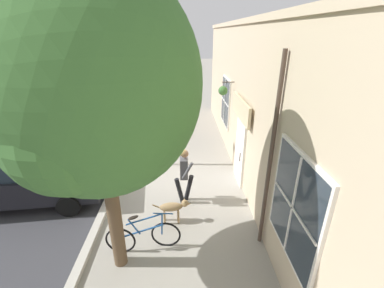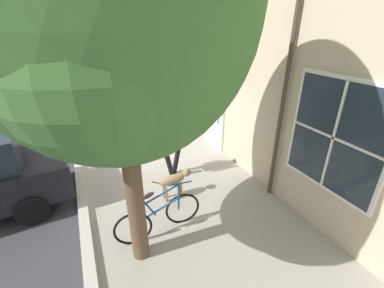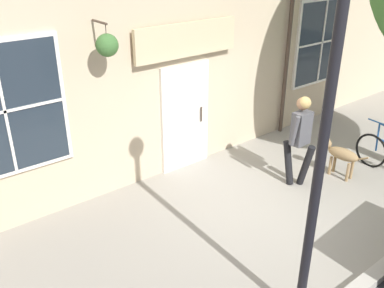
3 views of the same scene
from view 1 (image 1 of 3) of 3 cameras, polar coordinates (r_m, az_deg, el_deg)
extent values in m
plane|color=gray|center=(8.83, -3.74, -8.66)|extent=(90.00, 90.00, 0.00)
cube|color=#B2ADA3|center=(9.08, -16.60, -8.27)|extent=(0.20, 28.00, 0.12)
cube|color=#C6B293|center=(8.07, 12.83, 6.90)|extent=(0.30, 18.00, 4.93)
cube|color=#C6B293|center=(7.76, 14.67, 25.18)|extent=(0.42, 18.00, 0.16)
cube|color=white|center=(8.65, 10.69, -1.83)|extent=(0.10, 1.10, 2.10)
cube|color=#232D38|center=(8.67, 10.47, -2.13)|extent=(0.03, 0.90, 1.90)
cylinder|color=#47382D|center=(8.33, 10.59, -2.87)|extent=(0.03, 0.03, 0.30)
cube|color=beige|center=(8.11, 10.79, 7.78)|extent=(0.08, 2.20, 0.60)
cylinder|color=#47382D|center=(5.68, 17.00, -3.43)|extent=(0.09, 0.09, 4.44)
cylinder|color=#47382D|center=(9.63, 8.06, 13.48)|extent=(0.44, 0.04, 0.04)
cylinder|color=#47382D|center=(9.64, 6.92, 12.45)|extent=(0.01, 0.01, 0.34)
cone|color=#2D2823|center=(9.68, 6.86, 11.17)|extent=(0.32, 0.32, 0.18)
sphere|color=#3D6B33|center=(9.66, 6.89, 11.69)|extent=(0.34, 0.34, 0.34)
cube|color=white|center=(11.35, 7.56, 9.33)|extent=(0.08, 1.82, 2.02)
cube|color=#232D38|center=(11.34, 7.41, 9.33)|extent=(0.03, 1.70, 1.90)
cube|color=white|center=(11.34, 7.31, 9.34)|extent=(0.04, 0.04, 1.90)
cube|color=white|center=(11.34, 7.31, 9.34)|extent=(0.04, 1.70, 0.04)
cube|color=white|center=(4.85, 21.99, -12.96)|extent=(0.08, 1.82, 2.02)
cube|color=#232D38|center=(4.84, 21.66, -13.00)|extent=(0.03, 1.70, 1.90)
cube|color=white|center=(4.83, 21.44, -13.02)|extent=(0.04, 0.04, 1.90)
cube|color=white|center=(4.83, 21.44, -13.02)|extent=(0.04, 1.70, 0.04)
cylinder|color=black|center=(7.81, -0.74, -9.69)|extent=(0.30, 0.13, 0.84)
cylinder|color=black|center=(7.68, -2.76, -10.38)|extent=(0.30, 0.13, 0.84)
cube|color=#4C4C51|center=(7.37, -1.80, -5.37)|extent=(0.22, 0.34, 0.61)
sphere|color=#936B4C|center=(7.16, -1.69, -2.16)|extent=(0.23, 0.23, 0.23)
sphere|color=tan|center=(7.15, -1.93, -2.00)|extent=(0.22, 0.22, 0.22)
cylinder|color=#4C4C51|center=(7.56, -2.13, -4.38)|extent=(0.16, 0.08, 0.57)
cylinder|color=#4C4C51|center=(7.15, -0.98, -5.94)|extent=(0.33, 0.08, 0.52)
ellipsoid|color=#997A51|center=(6.98, -4.68, -13.76)|extent=(0.63, 0.29, 0.23)
cylinder|color=#997A51|center=(7.22, -3.11, -15.15)|extent=(0.06, 0.06, 0.38)
cylinder|color=#997A51|center=(7.10, -3.04, -15.91)|extent=(0.06, 0.06, 0.38)
cylinder|color=#997A51|center=(7.21, -6.13, -15.29)|extent=(0.06, 0.06, 0.38)
cylinder|color=#997A51|center=(7.10, -6.12, -16.05)|extent=(0.06, 0.06, 0.38)
sphere|color=#997A51|center=(6.93, -1.59, -13.02)|extent=(0.19, 0.19, 0.19)
cone|color=#997A51|center=(6.95, -0.66, -13.10)|extent=(0.11, 0.10, 0.09)
cone|color=#997A51|center=(6.92, -1.72, -12.20)|extent=(0.06, 0.06, 0.07)
cone|color=#997A51|center=(6.84, -1.65, -12.68)|extent=(0.06, 0.06, 0.07)
cylinder|color=#997A51|center=(6.95, -7.97, -13.55)|extent=(0.21, 0.05, 0.14)
cylinder|color=brown|center=(5.59, -16.93, -14.49)|extent=(0.28, 0.28, 2.69)
ellipsoid|color=#38662D|center=(4.54, -20.80, 12.22)|extent=(3.51, 3.16, 3.86)
sphere|color=#38662D|center=(4.34, -25.50, 2.46)|extent=(1.98, 1.98, 1.98)
torus|color=black|center=(6.43, -5.81, -19.39)|extent=(0.71, 0.11, 0.70)
torus|color=black|center=(6.48, -15.60, -19.94)|extent=(0.71, 0.11, 0.70)
cylinder|color=#1E4C8C|center=(6.30, -10.86, -18.40)|extent=(0.97, 0.17, 0.26)
cylinder|color=#1E4C8C|center=(6.22, -12.72, -17.53)|extent=(0.26, 0.07, 0.46)
cylinder|color=#1E4C8C|center=(6.09, -10.61, -16.13)|extent=(0.82, 0.15, 0.22)
cylinder|color=#1E4C8C|center=(6.21, -6.69, -17.29)|extent=(0.07, 0.04, 0.58)
cylinder|color=#1E4C8C|center=(6.02, -6.47, -15.10)|extent=(0.46, 0.07, 0.03)
ellipsoid|color=black|center=(6.05, -12.94, -15.67)|extent=(0.26, 0.13, 0.11)
cube|color=maroon|center=(13.76, -20.74, 5.06)|extent=(4.44, 2.13, 0.76)
cube|color=#1E2833|center=(13.51, -20.28, 8.01)|extent=(2.36, 1.74, 0.68)
cylinder|color=black|center=(13.46, -26.78, 1.90)|extent=(0.63, 0.23, 0.62)
cylinder|color=black|center=(15.03, -24.80, 4.36)|extent=(0.63, 0.23, 0.62)
cylinder|color=black|center=(12.80, -15.50, 2.61)|extent=(0.63, 0.23, 0.62)
cylinder|color=black|center=(14.45, -14.66, 5.09)|extent=(0.63, 0.23, 0.62)
cube|color=black|center=(9.03, -32.64, -6.87)|extent=(4.44, 2.13, 0.76)
cube|color=#1E2833|center=(8.64, -32.38, -2.71)|extent=(2.36, 1.74, 0.68)
cylinder|color=black|center=(10.50, -36.92, -6.28)|extent=(0.63, 0.23, 0.62)
cylinder|color=black|center=(8.02, -25.72, -12.30)|extent=(0.63, 0.23, 0.62)
cylinder|color=black|center=(9.44, -22.73, -6.15)|extent=(0.63, 0.23, 0.62)
cylinder|color=black|center=(9.51, -14.54, 6.27)|extent=(0.11, 0.11, 3.99)
sphere|color=beige|center=(9.13, -15.99, 19.38)|extent=(0.32, 0.32, 0.32)
cylinder|color=red|center=(12.24, -10.11, 2.15)|extent=(0.20, 0.20, 0.62)
sphere|color=red|center=(12.11, -10.23, 3.74)|extent=(0.20, 0.20, 0.20)
cylinder|color=red|center=(12.24, -10.67, 2.28)|extent=(0.10, 0.07, 0.07)
cylinder|color=red|center=(12.21, -9.56, 2.30)|extent=(0.10, 0.07, 0.07)
camera|label=2|loc=(2.36, -59.78, -13.92)|focal=24.00mm
camera|label=3|loc=(12.99, -22.50, 19.37)|focal=40.00mm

